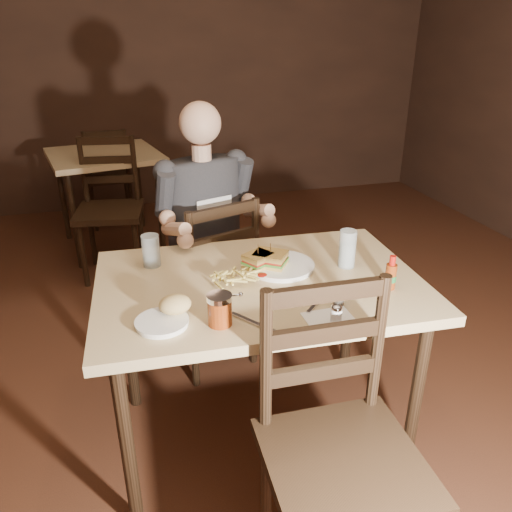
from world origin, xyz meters
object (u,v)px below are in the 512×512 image
object	(u,v)px
bg_table	(105,164)
bg_chair_far	(108,176)
syrup_dispenser	(220,310)
side_plate	(162,323)
chair_near	(344,463)
bg_chair_near	(109,211)
glass_left	(151,251)
glass_right	(347,249)
main_table	(260,298)
hot_sauce	(391,272)
diner	(207,199)
chair_far	(206,281)
dinner_plate	(281,267)

from	to	relation	value
bg_table	bg_chair_far	world-z (taller)	bg_chair_far
syrup_dispenser	side_plate	size ratio (longest dim) A/B	0.63
chair_near	bg_chair_far	size ratio (longest dim) A/B	1.12
side_plate	bg_chair_near	bearing A→B (deg)	94.73
glass_left	glass_right	size ratio (longest dim) A/B	0.85
side_plate	chair_near	bearing A→B (deg)	-44.45
bg_table	main_table	bearing A→B (deg)	-76.71
hot_sauce	syrup_dispenser	world-z (taller)	hot_sauce
diner	side_plate	distance (m)	0.87
syrup_dispenser	glass_right	bearing A→B (deg)	29.20
bg_chair_far	hot_sauce	bearing A→B (deg)	103.10
chair_near	side_plate	world-z (taller)	chair_near
chair_far	syrup_dispenser	size ratio (longest dim) A/B	8.68
dinner_plate	side_plate	bearing A→B (deg)	-149.73
glass_left	hot_sauce	world-z (taller)	same
chair_near	syrup_dispenser	world-z (taller)	chair_near
chair_far	diner	xyz separation A→B (m)	(0.01, -0.04, 0.45)
bg_chair_far	diner	distance (m)	2.43
hot_sauce	bg_chair_near	bearing A→B (deg)	116.47
chair_far	main_table	bearing A→B (deg)	80.94
diner	dinner_plate	size ratio (longest dim) A/B	3.34
bg_table	hot_sauce	bearing A→B (deg)	-68.63
bg_chair_far	glass_right	world-z (taller)	glass_right
bg_table	dinner_plate	bearing A→B (deg)	-73.71
bg_chair_near	diner	xyz separation A→B (m)	(0.48, -1.24, 0.44)
bg_chair_near	glass_left	distance (m)	1.63
chair_near	hot_sauce	size ratio (longest dim) A/B	7.47
bg_chair_near	glass_left	size ratio (longest dim) A/B	7.35
glass_left	main_table	bearing A→B (deg)	-32.58
diner	glass_left	size ratio (longest dim) A/B	6.68
chair_far	hot_sauce	bearing A→B (deg)	105.40
bg_chair_near	side_plate	size ratio (longest dim) A/B	5.67
hot_sauce	syrup_dispenser	size ratio (longest dim) A/B	1.23
chair_near	syrup_dispenser	size ratio (longest dim) A/B	9.15
bg_table	syrup_dispenser	bearing A→B (deg)	-82.40
side_plate	glass_left	bearing A→B (deg)	88.70
main_table	bg_table	world-z (taller)	same
hot_sauce	side_plate	world-z (taller)	hot_sauce
diner	glass_right	distance (m)	0.73
main_table	glass_left	distance (m)	0.48
main_table	chair_far	bearing A→B (deg)	98.94
bg_chair_far	glass_right	distance (m)	3.07
chair_far	bg_chair_far	distance (m)	2.34
bg_table	syrup_dispenser	size ratio (longest dim) A/B	8.73
bg_chair_far	dinner_plate	world-z (taller)	bg_chair_far
dinner_plate	bg_table	bearing A→B (deg)	106.29
bg_table	dinner_plate	size ratio (longest dim) A/B	3.57
glass_right	syrup_dispenser	bearing A→B (deg)	-153.81
main_table	diner	xyz separation A→B (m)	(-0.09, 0.59, 0.23)
side_plate	chair_far	bearing A→B (deg)	70.91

